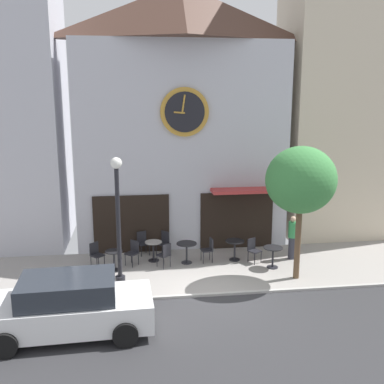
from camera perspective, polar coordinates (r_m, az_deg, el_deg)
name	(u,v)px	position (r m, az deg, el deg)	size (l,w,h in m)	color
ground_plane	(219,314)	(13.31, 3.51, -15.23)	(25.09, 11.07, 0.13)	gray
clock_building	(182,116)	(18.25, -1.34, 9.69)	(8.43, 3.33, 10.24)	#B2B2BC
neighbor_building_right	(349,78)	(20.94, 19.30, 13.53)	(5.51, 3.36, 13.63)	beige
street_lamp	(118,223)	(14.37, -9.36, -3.90)	(0.36, 0.36, 4.25)	black
street_tree	(301,181)	(15.01, 13.69, 1.43)	(2.33, 2.10, 4.51)	brown
cafe_table_leftmost	(114,258)	(16.23, -9.89, -8.24)	(0.61, 0.61, 0.73)	black
cafe_table_center	(153,248)	(16.94, -4.93, -7.12)	(0.64, 0.64, 0.75)	black
cafe_table_near_curb	(187,249)	(16.65, -0.69, -7.21)	(0.75, 0.75, 0.77)	black
cafe_table_rightmost	(235,246)	(17.02, 5.46, -6.90)	(0.70, 0.70, 0.76)	black
cafe_table_near_door	(273,253)	(16.50, 10.26, -7.69)	(0.70, 0.70, 0.77)	black
cafe_chair_right_end	(96,253)	(16.69, -12.13, -7.57)	(0.57, 0.57, 0.90)	black
cafe_chair_under_awning	(253,248)	(16.92, 7.79, -7.12)	(0.55, 0.55, 0.90)	black
cafe_chair_curbside	(209,248)	(16.82, 2.16, -7.14)	(0.44, 0.44, 0.90)	black
cafe_chair_corner	(164,241)	(17.61, -3.61, -6.24)	(0.57, 0.57, 0.90)	black
cafe_chair_by_entrance	(133,251)	(16.67, -7.50, -7.42)	(0.56, 0.56, 0.90)	black
cafe_chair_facing_wall	(165,254)	(16.28, -3.44, -7.82)	(0.56, 0.56, 0.90)	black
cafe_chair_facing_street	(143,241)	(17.66, -6.30, -6.24)	(0.52, 0.52, 0.90)	black
pedestrian_green	(292,237)	(17.41, 12.63, -5.60)	(0.38, 0.38, 1.67)	#2D2D38
parked_car_white	(69,306)	(12.40, -15.41, -13.82)	(4.36, 2.15, 1.55)	white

